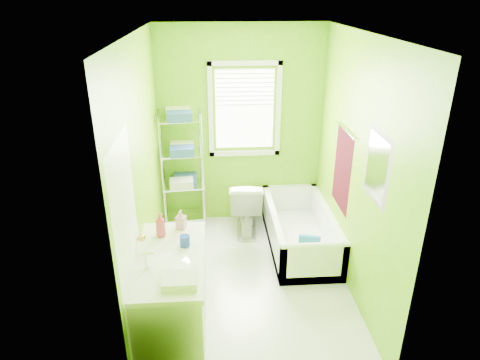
{
  "coord_description": "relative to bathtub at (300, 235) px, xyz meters",
  "views": [
    {
      "loc": [
        -0.38,
        -3.86,
        2.95
      ],
      "look_at": [
        -0.09,
        0.25,
        1.11
      ],
      "focal_mm": 32.0,
      "sensor_mm": 36.0,
      "label": 1
    }
  ],
  "objects": [
    {
      "name": "toilet",
      "position": [
        -0.64,
        0.45,
        0.21
      ],
      "size": [
        0.47,
        0.76,
        0.75
      ],
      "primitive_type": "imported",
      "rotation": [
        0.0,
        0.0,
        3.07
      ],
      "color": "white",
      "rests_on": "ground"
    },
    {
      "name": "room_envelope",
      "position": [
        -0.68,
        -0.62,
        1.38
      ],
      "size": [
        2.14,
        2.94,
        2.62
      ],
      "color": "#619E07",
      "rests_on": "ground"
    },
    {
      "name": "bathtub",
      "position": [
        0.0,
        0.0,
        0.0
      ],
      "size": [
        0.74,
        1.59,
        0.51
      ],
      "color": "white",
      "rests_on": "ground"
    },
    {
      "name": "vanity",
      "position": [
        -1.45,
        -1.41,
        0.3
      ],
      "size": [
        0.6,
        1.16,
        1.11
      ],
      "color": "silver",
      "rests_on": "ground"
    },
    {
      "name": "ground",
      "position": [
        -0.68,
        -0.62,
        -0.16
      ],
      "size": [
        2.9,
        2.9,
        0.0
      ],
      "primitive_type": "plane",
      "color": "silver",
      "rests_on": "ground"
    },
    {
      "name": "wire_shelf_unit",
      "position": [
        -1.43,
        0.66,
        0.82
      ],
      "size": [
        0.56,
        0.45,
        1.61
      ],
      "color": "silver",
      "rests_on": "ground"
    },
    {
      "name": "right_wall_decor",
      "position": [
        0.36,
        -0.64,
        1.16
      ],
      "size": [
        0.04,
        1.48,
        1.17
      ],
      "color": "#3B060F",
      "rests_on": "ground"
    },
    {
      "name": "window",
      "position": [
        -0.63,
        0.8,
        1.45
      ],
      "size": [
        0.92,
        0.05,
        1.22
      ],
      "color": "white",
      "rests_on": "ground"
    },
    {
      "name": "door",
      "position": [
        -1.72,
        -1.62,
        0.84
      ],
      "size": [
        0.09,
        0.8,
        2.0
      ],
      "color": "white",
      "rests_on": "ground"
    }
  ]
}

